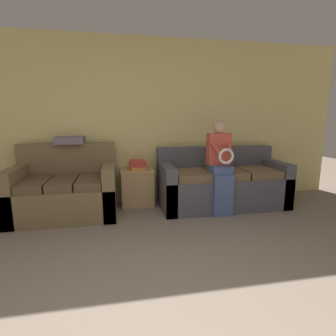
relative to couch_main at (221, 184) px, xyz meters
name	(u,v)px	position (x,y,z in m)	size (l,w,h in m)	color
wall_back	(128,122)	(-1.38, 0.50, 0.94)	(7.10, 0.06, 2.55)	#DBCC7F
couch_main	(221,184)	(0.00, 0.00, 0.00)	(1.90, 0.86, 0.88)	#4C4C56
couch_side	(66,191)	(-2.29, 0.02, 0.01)	(1.36, 0.91, 0.97)	brown
child_left_seated	(221,164)	(-0.16, -0.34, 0.38)	(0.33, 0.38, 1.30)	#475B8E
side_shelf	(137,187)	(-1.28, 0.24, -0.04)	(0.51, 0.42, 0.56)	tan
book_stack	(138,165)	(-1.27, 0.23, 0.30)	(0.26, 0.28, 0.15)	orange
throw_pillow	(70,140)	(-2.23, 0.33, 0.69)	(0.40, 0.40, 0.10)	slate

